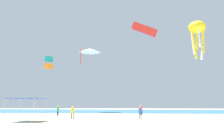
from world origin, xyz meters
TOP-DOWN VIEW (x-y plane):
  - ground at (0.00, 0.00)m, footprint 110.00×110.00m
  - ocean_strip at (0.00, 32.24)m, footprint 110.00×24.80m
  - canopy_tent at (-8.87, 2.27)m, footprint 3.34×3.12m
  - person_near_tent at (4.02, 5.60)m, footprint 0.37×0.37m
  - person_leftmost at (4.70, 16.28)m, footprint 0.45×0.41m
  - person_central at (-8.75, 12.45)m, footprint 0.39×0.44m
  - person_rightmost at (-4.51, 6.04)m, footprint 0.43×0.39m
  - kite_box_teal at (-13.05, 18.30)m, footprint 1.72×1.68m
  - kite_octopus_yellow at (13.55, 11.83)m, footprint 2.81×2.81m
  - kite_delta_white at (-6.31, 25.50)m, footprint 5.65×5.67m
  - kite_parafoil_red at (5.66, 16.56)m, footprint 4.93×0.97m

SIDE VIEW (x-z plane):
  - ground at x=0.00m, z-range -0.10..0.00m
  - ocean_strip at x=0.00m, z-range 0.00..0.03m
  - person_near_tent at x=4.02m, z-range 0.14..1.71m
  - person_central at x=-8.75m, z-range 0.14..1.78m
  - person_rightmost at x=-4.51m, z-range 0.14..1.78m
  - person_leftmost at x=4.70m, z-range 0.15..1.85m
  - canopy_tent at x=-8.87m, z-range 1.15..3.70m
  - kite_box_teal at x=-13.05m, z-range 8.56..11.19m
  - kite_octopus_yellow at x=13.55m, z-range 10.48..16.65m
  - kite_delta_white at x=-6.31m, z-range 12.12..15.92m
  - kite_parafoil_red at x=5.66m, z-range 13.96..16.96m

